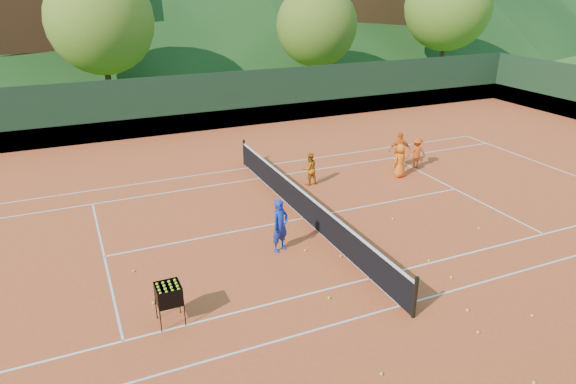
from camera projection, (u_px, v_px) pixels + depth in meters
name	position (u px, v px, depth m)	size (l,w,h in m)	color
ground	(304.00, 219.00, 17.21)	(400.00, 400.00, 0.00)	#2C551A
clay_court	(304.00, 218.00, 17.21)	(40.00, 24.00, 0.02)	#C74920
coach	(280.00, 226.00, 14.87)	(0.59, 0.38, 1.61)	#182FA2
student_a	(309.00, 169.00, 19.83)	(0.63, 0.49, 1.29)	#CB6D12
student_b	(400.00, 150.00, 21.56)	(0.91, 0.38, 1.56)	orange
student_c	(400.00, 161.00, 20.59)	(0.68, 0.44, 1.38)	orange
student_d	(416.00, 153.00, 21.61)	(0.87, 0.50, 1.34)	#D64813
tennis_ball_0	(393.00, 219.00, 17.08)	(0.07, 0.07, 0.07)	#E1F729
tennis_ball_2	(478.00, 332.00, 11.57)	(0.07, 0.07, 0.07)	#E1F729
tennis_ball_3	(388.00, 276.00, 13.77)	(0.07, 0.07, 0.07)	#E1F729
tennis_ball_4	(173.00, 301.00, 12.68)	(0.07, 0.07, 0.07)	#E1F729
tennis_ball_5	(532.00, 316.00, 12.14)	(0.07, 0.07, 0.07)	#E1F729
tennis_ball_6	(329.00, 298.00, 12.83)	(0.07, 0.07, 0.07)	#E1F729
tennis_ball_9	(341.00, 256.00, 14.77)	(0.07, 0.07, 0.07)	#E1F729
tennis_ball_10	(479.00, 228.00, 16.42)	(0.07, 0.07, 0.07)	#E1F729
tennis_ball_11	(133.00, 271.00, 14.01)	(0.07, 0.07, 0.07)	#E1F729
tennis_ball_13	(534.00, 383.00, 10.12)	(0.07, 0.07, 0.07)	#E1F729
tennis_ball_14	(381.00, 374.00, 10.34)	(0.07, 0.07, 0.07)	#E1F729
tennis_ball_15	(451.00, 277.00, 13.71)	(0.07, 0.07, 0.07)	#E1F729
tennis_ball_16	(344.00, 245.00, 15.39)	(0.07, 0.07, 0.07)	#E1F729
tennis_ball_17	(468.00, 310.00, 12.34)	(0.07, 0.07, 0.07)	#E1F729
tennis_ball_18	(153.00, 303.00, 12.62)	(0.07, 0.07, 0.07)	#E1F729
tennis_ball_19	(429.00, 261.00, 14.52)	(0.07, 0.07, 0.07)	#E1F729
tennis_ball_21	(305.00, 250.00, 15.09)	(0.07, 0.07, 0.07)	#E1F729
court_lines	(304.00, 218.00, 17.21)	(23.83, 11.03, 0.00)	silver
tennis_net	(304.00, 205.00, 17.02)	(0.10, 12.07, 1.10)	black
perimeter_fence	(304.00, 184.00, 16.73)	(40.40, 24.24, 3.00)	black
ball_hopper	(169.00, 295.00, 11.69)	(0.57, 0.57, 1.00)	black
chalet_mid	(202.00, 10.00, 46.30)	(12.65, 8.82, 11.45)	beige
chalet_right	(359.00, 5.00, 48.06)	(11.50, 8.82, 11.91)	beige
tree_b	(101.00, 21.00, 30.64)	(6.40, 6.40, 8.40)	#3D2618
tree_c	(317.00, 26.00, 35.29)	(5.60, 5.60, 7.35)	#402919
tree_d	(448.00, 7.00, 40.25)	(6.80, 6.80, 8.93)	#3C2618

